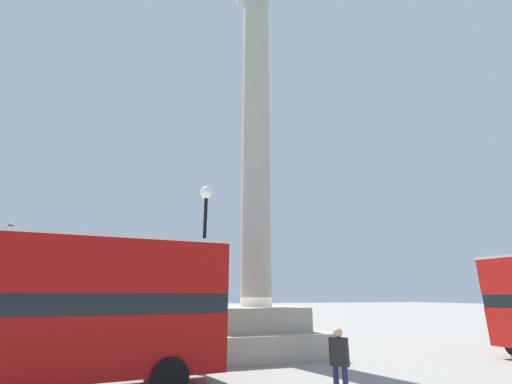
# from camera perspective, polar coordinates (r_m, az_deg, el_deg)

# --- Properties ---
(ground_plane) EXTENTS (200.00, 200.00, 0.00)m
(ground_plane) POSITION_cam_1_polar(r_m,az_deg,el_deg) (17.45, 0.00, -25.37)
(ground_plane) COLOR gray
(monument_column) EXTENTS (5.50, 5.50, 23.01)m
(monument_column) POSITION_cam_1_polar(r_m,az_deg,el_deg) (17.78, 0.00, -2.92)
(monument_column) COLOR #A39E8E
(monument_column) RESTS_ON ground_plane
(bus_b) EXTENTS (10.76, 3.38, 4.26)m
(bus_b) POSITION_cam_1_polar(r_m,az_deg,el_deg) (11.59, -33.61, -15.32)
(bus_b) COLOR #A80F0C
(bus_b) RESTS_ON ground_plane
(street_lamp) EXTENTS (0.52, 0.52, 6.79)m
(street_lamp) POSITION_cam_1_polar(r_m,az_deg,el_deg) (13.39, -8.66, -9.18)
(street_lamp) COLOR black
(street_lamp) RESTS_ON ground_plane
(pedestrian_near_lamp) EXTENTS (0.41, 0.49, 1.78)m
(pedestrian_near_lamp) POSITION_cam_1_polar(r_m,az_deg,el_deg) (9.93, 13.73, -25.52)
(pedestrian_near_lamp) COLOR #192347
(pedestrian_near_lamp) RESTS_ON ground_plane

